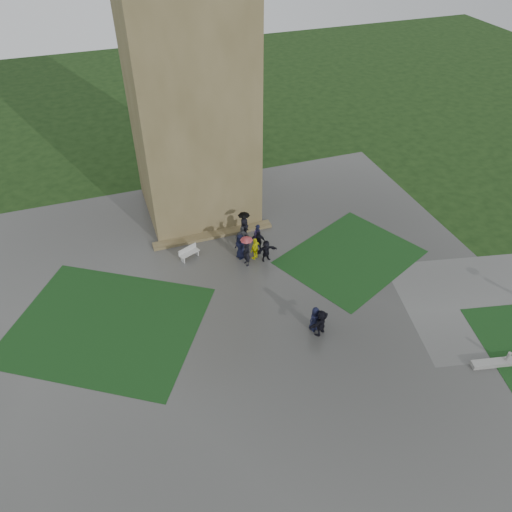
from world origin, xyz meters
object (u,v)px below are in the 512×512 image
object	(u,v)px
tower	(190,97)
pedestrian_near	(321,323)
pedestrian_mid	(315,319)
bench	(189,253)

from	to	relation	value
tower	pedestrian_near	bearing A→B (deg)	-77.86
pedestrian_near	pedestrian_mid	bearing A→B (deg)	-96.44
bench	pedestrian_near	bearing A→B (deg)	-82.88
tower	pedestrian_near	world-z (taller)	tower
pedestrian_mid	pedestrian_near	bearing A→B (deg)	-83.32
tower	pedestrian_mid	world-z (taller)	tower
bench	pedestrian_near	xyz separation A→B (m)	(5.68, -9.50, 0.45)
tower	pedestrian_near	distance (m)	18.09
tower	bench	distance (m)	10.86
bench	pedestrian_mid	distance (m)	10.62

